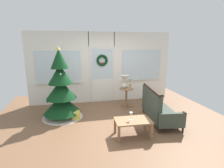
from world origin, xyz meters
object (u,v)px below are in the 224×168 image
at_px(wine_glass, 131,114).
at_px(gift_box, 76,115).
at_px(settee_sofa, 157,108).
at_px(flower_vase, 130,85).
at_px(side_table, 126,94).
at_px(coffee_table, 133,122).
at_px(table_lamp, 125,80).
at_px(christmas_tree, 61,93).

distance_m(wine_glass, gift_box, 1.84).
distance_m(settee_sofa, flower_vase, 1.30).
bearing_deg(wine_glass, side_table, 76.41).
relative_size(side_table, coffee_table, 0.78).
relative_size(settee_sofa, wine_glass, 8.46).
height_order(side_table, flower_vase, flower_vase).
bearing_deg(settee_sofa, flower_vase, 110.96).
bearing_deg(side_table, coffee_table, -102.16).
relative_size(settee_sofa, table_lamp, 3.75).
xyz_separation_m(flower_vase, wine_glass, (-0.56, -1.83, -0.24)).
bearing_deg(side_table, gift_box, -160.25).
height_order(table_lamp, wine_glass, table_lamp).
relative_size(side_table, wine_glass, 3.44).
height_order(table_lamp, coffee_table, table_lamp).
bearing_deg(gift_box, table_lamp, 21.62).
bearing_deg(flower_vase, coffee_table, -105.49).
xyz_separation_m(settee_sofa, table_lamp, (-0.60, 1.25, 0.58)).
bearing_deg(table_lamp, settee_sofa, -64.35).
height_order(settee_sofa, table_lamp, table_lamp).
distance_m(table_lamp, coffee_table, 2.06).
distance_m(side_table, coffee_table, 1.94).
distance_m(side_table, gift_box, 1.85).
bearing_deg(side_table, flower_vase, -30.96).
distance_m(coffee_table, gift_box, 1.84).
relative_size(coffee_table, gift_box, 3.77).
bearing_deg(wine_glass, settee_sofa, 33.95).
bearing_deg(gift_box, coffee_table, -44.64).
height_order(settee_sofa, side_table, settee_sofa).
height_order(side_table, coffee_table, side_table).
bearing_deg(settee_sofa, gift_box, 164.97).
bearing_deg(gift_box, christmas_tree, 149.86).
distance_m(side_table, flower_vase, 0.33).
xyz_separation_m(christmas_tree, gift_box, (0.39, -0.22, -0.64)).
distance_m(side_table, wine_glass, 1.94).
distance_m(flower_vase, gift_box, 2.00).
relative_size(flower_vase, gift_box, 1.54).
xyz_separation_m(settee_sofa, flower_vase, (-0.44, 1.15, 0.41)).
distance_m(christmas_tree, flower_vase, 2.21).
bearing_deg(table_lamp, christmas_tree, -168.09).
bearing_deg(coffee_table, wine_glass, 174.61).
bearing_deg(table_lamp, gift_box, -158.38).
relative_size(christmas_tree, settee_sofa, 1.26).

